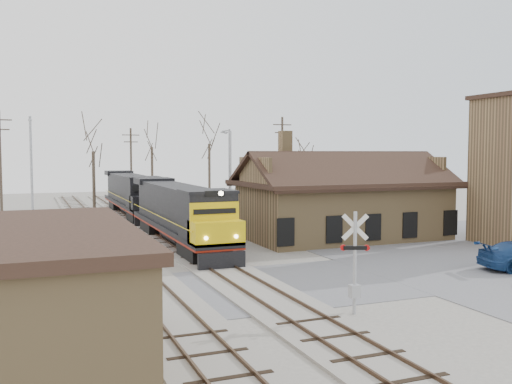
{
  "coord_description": "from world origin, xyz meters",
  "views": [
    {
      "loc": [
        -9.52,
        -24.51,
        6.34
      ],
      "look_at": [
        3.89,
        9.0,
        3.82
      ],
      "focal_mm": 40.0,
      "sensor_mm": 36.0,
      "label": 1
    }
  ],
  "objects": [
    {
      "name": "ground",
      "position": [
        0.0,
        0.0,
        0.0
      ],
      "size": [
        140.0,
        140.0,
        0.0
      ],
      "primitive_type": "plane",
      "color": "#A09B90",
      "rests_on": "ground"
    },
    {
      "name": "road",
      "position": [
        0.0,
        0.0,
        0.01
      ],
      "size": [
        60.0,
        9.0,
        0.03
      ],
      "primitive_type": "cube",
      "color": "slate",
      "rests_on": "ground"
    },
    {
      "name": "parking_lot",
      "position": [
        18.0,
        4.0,
        0.02
      ],
      "size": [
        22.0,
        26.0,
        0.03
      ],
      "primitive_type": "cube",
      "color": "slate",
      "rests_on": "ground"
    },
    {
      "name": "track_main",
      "position": [
        0.0,
        15.0,
        0.07
      ],
      "size": [
        3.4,
        90.0,
        0.24
      ],
      "color": "#A09B90",
      "rests_on": "ground"
    },
    {
      "name": "track_siding",
      "position": [
        -4.5,
        15.0,
        0.07
      ],
      "size": [
        3.4,
        90.0,
        0.24
      ],
      "color": "#A09B90",
      "rests_on": "ground"
    },
    {
      "name": "depot",
      "position": [
        11.99,
        12.0,
        2.41
      ],
      "size": [
        15.2,
        9.31,
        7.9
      ],
      "color": "#9D7F51",
      "rests_on": "ground"
    },
    {
      "name": "locomotive_lead",
      "position": [
        0.0,
        13.16,
        2.23
      ],
      "size": [
        2.85,
        19.1,
        4.24
      ],
      "color": "black",
      "rests_on": "ground"
    },
    {
      "name": "locomotive_trailing",
      "position": [
        0.0,
        32.53,
        2.23
      ],
      "size": [
        2.85,
        19.1,
        4.01
      ],
      "color": "black",
      "rests_on": "ground"
    },
    {
      "name": "crossbuck_near",
      "position": [
        2.23,
        -5.54,
        1.9
      ],
      "size": [
        1.08,
        0.54,
        4.04
      ],
      "rotation": [
        0.0,
        0.0,
        -0.42
      ],
      "color": "#A5A8AD",
      "rests_on": "ground"
    },
    {
      "name": "crossbuck_far",
      "position": [
        -6.62,
        4.57,
        1.71
      ],
      "size": [
        0.99,
        0.42,
        3.59
      ],
      "rotation": [
        0.0,
        0.0,
        2.79
      ],
      "color": "#A5A8AD",
      "rests_on": "ground"
    },
    {
      "name": "streetlight_a",
      "position": [
        -9.31,
        18.78,
        4.97
      ],
      "size": [
        0.25,
        2.04,
        8.87
      ],
      "color": "#A5A8AD",
      "rests_on": "ground"
    },
    {
      "name": "streetlight_b",
      "position": [
        5.62,
        19.25,
        4.63
      ],
      "size": [
        0.25,
        2.04,
        8.2
      ],
      "color": "#A5A8AD",
      "rests_on": "ground"
    },
    {
      "name": "streetlight_c",
      "position": [
        11.18,
        34.8,
        4.86
      ],
      "size": [
        0.25,
        2.04,
        8.66
      ],
      "color": "#A5A8AD",
      "rests_on": "ground"
    },
    {
      "name": "utility_pole_a",
      "position": [
        -11.68,
        27.68,
        5.14
      ],
      "size": [
        2.0,
        0.24,
        9.84
      ],
      "color": "#382D23",
      "rests_on": "ground"
    },
    {
      "name": "utility_pole_b",
      "position": [
        1.68,
        42.77,
        4.79
      ],
      "size": [
        2.0,
        0.24,
        9.15
      ],
      "color": "#382D23",
      "rests_on": "ground"
    },
    {
      "name": "utility_pole_c",
      "position": [
        14.62,
        28.59,
        5.19
      ],
      "size": [
        2.0,
        0.24,
        9.94
      ],
      "color": "#382D23",
      "rests_on": "ground"
    },
    {
      "name": "tree_b",
      "position": [
        -3.35,
        35.29,
        7.49
      ],
      "size": [
        4.29,
        4.29,
        10.51
      ],
      "color": "#382D23",
      "rests_on": "ground"
    },
    {
      "name": "tree_c",
      "position": [
        5.08,
        47.42,
        8.19
      ],
      "size": [
        4.69,
        4.69,
        11.49
      ],
      "color": "#382D23",
      "rests_on": "ground"
    },
    {
      "name": "tree_d",
      "position": [
        11.26,
        42.91,
        8.61
      ],
      "size": [
        4.93,
        4.93,
        12.09
      ],
      "color": "#382D23",
      "rests_on": "ground"
    },
    {
      "name": "tree_e",
      "position": [
        22.11,
        38.43,
        5.94
      ],
      "size": [
        3.41,
        3.41,
        8.36
      ],
      "color": "#382D23",
      "rests_on": "ground"
    }
  ]
}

